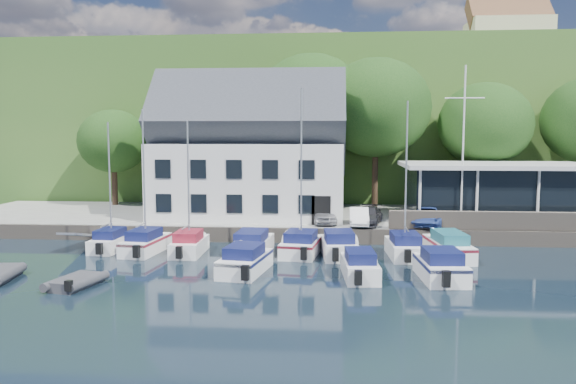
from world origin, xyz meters
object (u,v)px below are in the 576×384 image
object	(u,v)px
car_white	(359,216)
boat_r1_4	(301,179)
boat_r1_3	(252,242)
boat_r2_2	(245,258)
club_pavilion	(494,191)
boat_r2_3	(360,263)
boat_r1_7	(448,244)
car_silver	(323,214)
boat_r1_5	(339,243)
harbor_building	(250,159)
flagpole	(463,147)
car_dgrey	(368,216)
boat_r2_4	(441,264)
dinghy_1	(76,280)
car_blue	(427,216)
boat_r1_1	(144,179)
boat_r1_6	(406,181)
boat_r1_2	(188,182)

from	to	relation	value
car_white	boat_r1_4	world-z (taller)	boat_r1_4
boat_r1_3	boat_r2_2	world-z (taller)	boat_r2_2
club_pavilion	boat_r2_3	xyz separation A→B (m)	(-10.32, -13.58, -2.33)
boat_r2_2	boat_r2_3	world-z (taller)	boat_r2_2
boat_r1_7	car_white	bearing A→B (deg)	127.84
club_pavilion	car_silver	bearing A→B (deg)	-167.64
boat_r1_5	car_silver	bearing A→B (deg)	94.22
club_pavilion	car_silver	world-z (taller)	club_pavilion
harbor_building	flagpole	bearing A→B (deg)	-14.06
car_dgrey	boat_r2_3	xyz separation A→B (m)	(-1.02, -10.54, -0.88)
harbor_building	boat_r2_4	bearing A→B (deg)	-50.52
boat_r1_7	dinghy_1	xyz separation A→B (m)	(-18.89, -8.01, -0.44)
flagpole	boat_r1_5	size ratio (longest dim) A/B	1.84
car_silver	car_white	xyz separation A→B (m)	(2.45, -0.71, -0.05)
car_white	dinghy_1	world-z (taller)	car_white
car_white	car_blue	bearing A→B (deg)	4.72
boat_r1_4	harbor_building	bearing A→B (deg)	123.37
car_dgrey	boat_r1_4	world-z (taller)	boat_r1_4
harbor_building	boat_r1_1	bearing A→B (deg)	-118.89
car_silver	boat_r1_7	size ratio (longest dim) A/B	0.54
car_silver	boat_r1_4	bearing A→B (deg)	-110.10
boat_r1_6	car_blue	bearing A→B (deg)	65.50
boat_r1_3	boat_r2_2	xyz separation A→B (m)	(0.26, -4.40, 0.01)
flagpole	boat_r2_4	distance (m)	12.28
boat_r2_4	boat_r1_7	bearing A→B (deg)	70.95
club_pavilion	car_dgrey	size ratio (longest dim) A/B	3.17
car_blue	car_silver	bearing A→B (deg)	-169.08
boat_r1_5	boat_r1_4	bearing A→B (deg)	168.02
car_white	boat_r1_5	world-z (taller)	car_white
harbor_building	car_white	world-z (taller)	harbor_building
boat_r2_3	car_silver	bearing A→B (deg)	96.17
boat_r2_2	boat_r1_3	bearing A→B (deg)	102.58
flagpole	boat_r1_4	xyz separation A→B (m)	(-10.52, -5.29, -1.82)
car_silver	boat_r1_6	size ratio (longest dim) A/B	0.43
boat_r1_5	boat_r2_2	bearing A→B (deg)	-144.31
car_white	boat_r2_3	xyz separation A→B (m)	(-0.40, -10.16, -0.88)
club_pavilion	car_white	world-z (taller)	club_pavilion
boat_r1_5	boat_r2_4	world-z (taller)	boat_r2_4
car_blue	boat_r2_4	bearing A→B (deg)	-81.35
car_silver	boat_r1_5	xyz separation A→B (m)	(1.05, -6.08, -0.88)
boat_r1_3	flagpole	bearing A→B (deg)	25.60
boat_r1_2	dinghy_1	xyz separation A→B (m)	(-3.49, -7.70, -4.03)
boat_r1_6	dinghy_1	size ratio (longest dim) A/B	3.09
car_dgrey	boat_r1_1	xyz separation A→B (m)	(-13.77, -5.65, 2.94)
boat_r1_7	dinghy_1	bearing A→B (deg)	-163.67
car_dgrey	boat_r1_5	xyz separation A→B (m)	(-2.02, -5.75, -0.82)
car_silver	car_dgrey	distance (m)	3.08
car_blue	boat_r2_4	distance (m)	10.64
boat_r1_2	boat_r1_7	distance (m)	15.82
boat_r1_6	boat_r2_2	size ratio (longest dim) A/B	1.50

